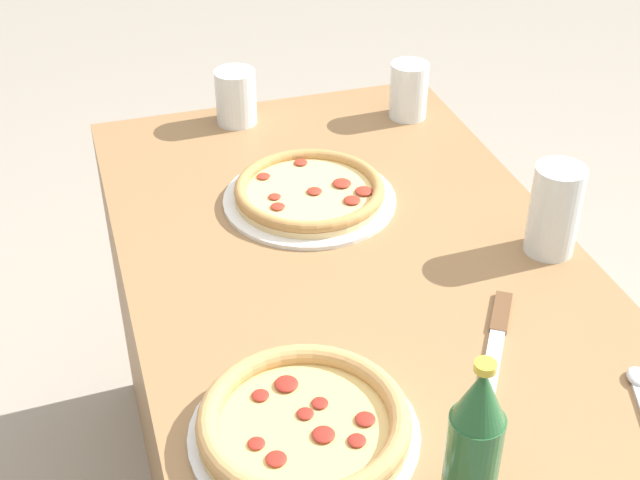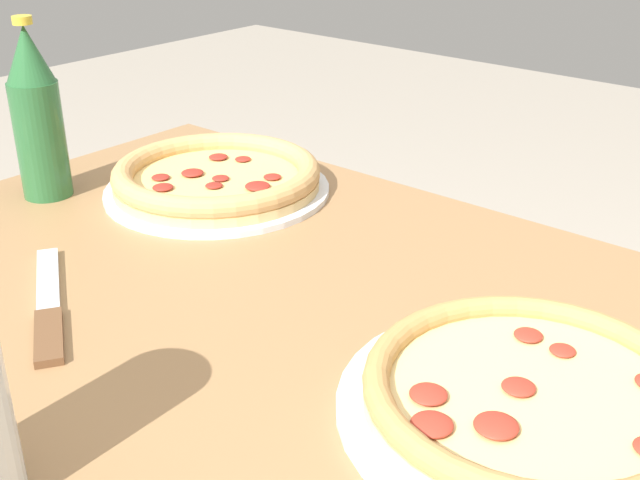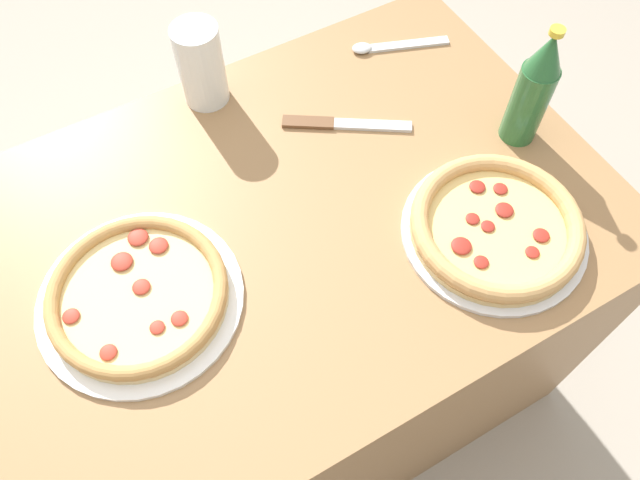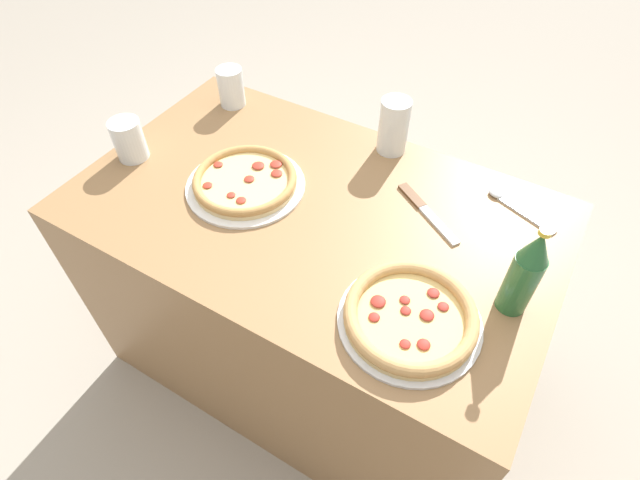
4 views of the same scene
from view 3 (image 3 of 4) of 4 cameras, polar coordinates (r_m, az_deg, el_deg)
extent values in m
plane|color=#A89E8E|center=(1.68, -4.06, -13.10)|extent=(8.00, 8.00, 0.00)
cube|color=#997047|center=(1.34, -5.04, -8.11)|extent=(1.22, 0.74, 0.74)
cylinder|color=white|center=(0.98, -16.08, -5.25)|extent=(0.31, 0.31, 0.01)
cylinder|color=#E5C689|center=(0.97, -16.22, -4.99)|extent=(0.27, 0.27, 0.01)
cylinder|color=#EACC7F|center=(0.97, -16.33, -4.79)|extent=(0.24, 0.24, 0.00)
torus|color=tan|center=(0.96, -16.40, -4.65)|extent=(0.27, 0.27, 0.02)
ellipsoid|color=#A83323|center=(0.98, -21.81, -6.48)|extent=(0.03, 0.03, 0.01)
ellipsoid|color=#A83323|center=(0.93, -14.67, -7.73)|extent=(0.02, 0.02, 0.00)
ellipsoid|color=#A83323|center=(0.93, -18.80, -9.69)|extent=(0.02, 0.02, 0.01)
ellipsoid|color=#A83323|center=(0.97, -16.03, -4.13)|extent=(0.03, 0.03, 0.01)
ellipsoid|color=#A83323|center=(0.93, -12.73, -7.00)|extent=(0.03, 0.03, 0.01)
ellipsoid|color=#A83323|center=(0.99, -14.55, -0.49)|extent=(0.03, 0.03, 0.01)
ellipsoid|color=#A83323|center=(0.99, -17.68, -1.89)|extent=(0.03, 0.03, 0.01)
ellipsoid|color=#A83323|center=(1.01, -16.31, 0.24)|extent=(0.03, 0.03, 0.01)
cylinder|color=silver|center=(1.04, 15.59, 0.67)|extent=(0.30, 0.30, 0.01)
cylinder|color=#DBB775|center=(1.03, 15.71, 0.96)|extent=(0.27, 0.27, 0.01)
cylinder|color=#E5C170|center=(1.02, 15.81, 1.18)|extent=(0.24, 0.24, 0.00)
torus|color=tan|center=(1.02, 15.91, 1.40)|extent=(0.27, 0.27, 0.03)
ellipsoid|color=maroon|center=(1.06, 16.17, 4.53)|extent=(0.02, 0.02, 0.01)
ellipsoid|color=maroon|center=(1.03, 19.57, 0.41)|extent=(0.03, 0.03, 0.01)
ellipsoid|color=maroon|center=(1.04, 16.51, 2.66)|extent=(0.03, 0.03, 0.01)
ellipsoid|color=maroon|center=(1.02, 15.10, 1.23)|extent=(0.02, 0.02, 0.00)
ellipsoid|color=maroon|center=(0.98, 14.53, -1.96)|extent=(0.02, 0.02, 0.01)
ellipsoid|color=maroon|center=(1.02, 13.78, 1.91)|extent=(0.02, 0.02, 0.00)
ellipsoid|color=maroon|center=(0.99, 12.80, -0.52)|extent=(0.03, 0.03, 0.01)
ellipsoid|color=maroon|center=(1.01, 18.85, -1.06)|extent=(0.02, 0.02, 0.00)
ellipsoid|color=maroon|center=(1.06, 14.19, 4.76)|extent=(0.03, 0.03, 0.01)
cylinder|color=white|center=(1.16, -10.84, 15.46)|extent=(0.08, 0.08, 0.16)
cylinder|color=#935123|center=(1.18, -10.54, 14.14)|extent=(0.07, 0.07, 0.08)
cylinder|color=#286033|center=(1.13, 18.49, 11.73)|extent=(0.06, 0.06, 0.15)
cone|color=#286033|center=(1.06, 20.18, 15.78)|extent=(0.06, 0.06, 0.07)
cylinder|color=gold|center=(1.03, 20.87, 17.39)|extent=(0.02, 0.02, 0.01)
cube|color=brown|center=(1.14, -1.09, 10.68)|extent=(0.09, 0.07, 0.01)
cube|color=silver|center=(1.14, 4.84, 10.41)|extent=(0.13, 0.09, 0.01)
cube|color=silver|center=(1.30, 8.06, 17.28)|extent=(0.16, 0.08, 0.01)
ellipsoid|color=silver|center=(1.28, 3.85, 17.10)|extent=(0.05, 0.04, 0.01)
camera|label=1|loc=(1.27, 70.56, 29.03)|focal=50.00mm
camera|label=2|loc=(1.12, -41.98, 21.29)|focal=45.00mm
camera|label=4|loc=(0.68, 87.91, 7.72)|focal=28.00mm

